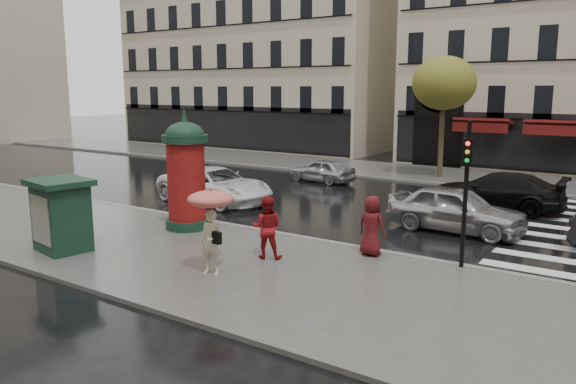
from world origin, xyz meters
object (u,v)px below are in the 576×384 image
Objects in this scene: woman_red at (267,227)px; woman_umbrella at (211,218)px; traffic_light at (466,180)px; car_black at (496,191)px; car_far_silver at (322,170)px; man_burgundy at (372,226)px; morris_column at (186,171)px; newsstand at (61,214)px; car_silver at (456,209)px; car_white at (215,185)px.

woman_umbrella is at bearing 54.65° from woman_red.
traffic_light is 8.95m from car_black.
man_burgundy is at bearing 43.16° from car_far_silver.
morris_column reaches higher than newsstand.
man_burgundy reaches higher than car_silver.
traffic_light is at bearing 38.76° from woman_umbrella.
traffic_light is 1.09× the size of car_far_silver.
car_black is (9.04, 13.77, -0.46)m from newsstand.
car_black is at bearing 98.84° from traffic_light.
traffic_light reaches higher than car_silver.
car_silver is at bearing 46.56° from newsstand.
man_burgundy is 0.37× the size of car_silver.
car_black is at bearing 73.20° from woman_umbrella.
woman_red is 6.20m from newsstand.
traffic_light is at bearing 26.12° from newsstand.
man_burgundy is (2.69, 3.88, -0.63)m from woman_umbrella.
man_burgundy is 9.19m from newsstand.
car_white is at bearing -15.89° from man_burgundy.
man_burgundy is at bearing -106.05° from car_white.
car_silver is 0.88× the size of car_black.
traffic_light is 12.42m from car_white.
woman_umbrella is at bearing 9.80° from newsstand.
newsstand is 0.59× the size of car_far_silver.
car_far_silver is (-8.28, 10.99, -0.38)m from man_burgundy.
traffic_light is (5.24, 4.20, 0.90)m from woman_umbrella.
woman_red is 0.33× the size of car_white.
car_white is at bearing 98.22° from car_silver.
car_black is (-1.35, 8.67, -1.75)m from traffic_light.
car_black is at bearing 0.46° from car_silver.
traffic_light is 0.75× the size of car_black.
car_black is (0.21, 4.44, -0.03)m from car_silver.
woman_umbrella reaches higher than man_burgundy.
man_burgundy reaches higher than car_far_silver.
traffic_light reaches higher than car_white.
morris_column is 11.85m from car_far_silver.
woman_umbrella is 13.48m from car_black.
man_burgundy is at bearing 5.60° from morris_column.
woman_red reaches higher than car_silver.
woman_red is at bearing 27.34° from newsstand.
woman_umbrella is 5.18m from morris_column.
woman_red is (0.35, 1.95, -0.61)m from woman_umbrella.
morris_column is at bearing 13.76° from car_far_silver.
car_silver is (8.84, 9.33, -0.43)m from newsstand.
woman_umbrella is 6.77m from traffic_light.
newsstand is at bearing 36.82° from man_burgundy.
car_silver is (7.71, 5.22, -1.31)m from morris_column.
car_white is at bearing -64.03° from woman_red.
woman_red is 8.91m from car_white.
newsstand reaches higher than car_white.
car_silver is 4.44m from car_black.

